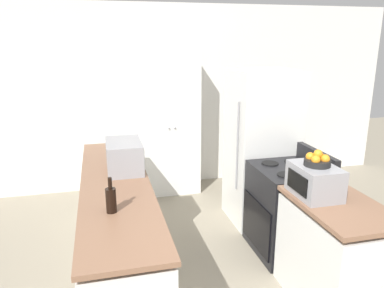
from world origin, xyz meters
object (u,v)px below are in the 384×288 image
toaster_oven (315,181)px  fruit_bowl (317,160)px  pantry_cabinet (168,124)px  refrigerator (262,148)px  wine_bottle (111,199)px  stove (287,209)px  microwave (124,156)px

toaster_oven → fruit_bowl: 0.17m
pantry_cabinet → refrigerator: (0.89, -1.15, -0.08)m
toaster_oven → pantry_cabinet: bearing=105.7°
refrigerator → toaster_oven: (-0.18, -1.39, 0.13)m
refrigerator → toaster_oven: refrigerator is taller
refrigerator → wine_bottle: bearing=-143.7°
pantry_cabinet → stove: (0.86, -1.89, -0.52)m
fruit_bowl → stove: bearing=78.5°
toaster_oven → fruit_bowl: (0.01, 0.00, 0.17)m
stove → refrigerator: size_ratio=0.59×
microwave → refrigerator: bearing=13.7°
toaster_oven → fruit_bowl: fruit_bowl is taller
stove → microwave: (-1.57, 0.35, 0.58)m
stove → fruit_bowl: 0.99m
refrigerator → microwave: bearing=-166.3°
wine_bottle → toaster_oven: bearing=-3.3°
pantry_cabinet → fruit_bowl: 2.65m
pantry_cabinet → toaster_oven: pantry_cabinet is taller
toaster_oven → fruit_bowl: bearing=6.1°
wine_bottle → microwave: bearing=79.8°
pantry_cabinet → refrigerator: bearing=-52.1°
pantry_cabinet → refrigerator: pantry_cabinet is taller
microwave → fruit_bowl: bearing=-34.7°
stove → fruit_bowl: bearing=-101.5°
refrigerator → microwave: size_ratio=3.44×
stove → microwave: 1.71m
pantry_cabinet → refrigerator: 1.46m
microwave → toaster_oven: size_ratio=1.24×
microwave → pantry_cabinet: bearing=65.1°
pantry_cabinet → wine_bottle: size_ratio=7.29×
wine_bottle → fruit_bowl: 1.62m
pantry_cabinet → stove: bearing=-65.6°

